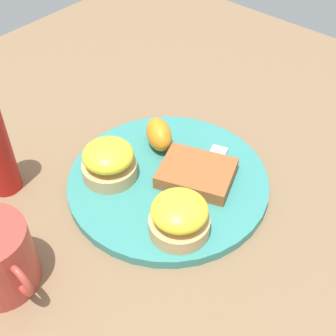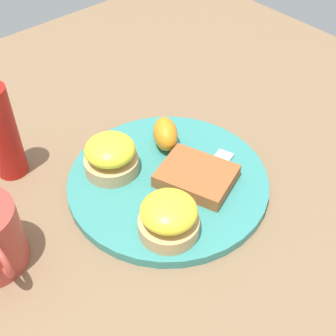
{
  "view_description": "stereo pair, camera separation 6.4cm",
  "coord_description": "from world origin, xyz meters",
  "px_view_note": "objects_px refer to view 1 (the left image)",
  "views": [
    {
      "loc": [
        0.3,
        -0.35,
        0.48
      ],
      "look_at": [
        0.0,
        0.0,
        0.03
      ],
      "focal_mm": 50.0,
      "sensor_mm": 36.0,
      "label": 1
    },
    {
      "loc": [
        0.35,
        -0.31,
        0.48
      ],
      "look_at": [
        0.0,
        0.0,
        0.03
      ],
      "focal_mm": 50.0,
      "sensor_mm": 36.0,
      "label": 2
    }
  ],
  "objects_px": {
    "hashbrown_patty": "(197,173)",
    "fork": "(201,187)",
    "sandwich_benedict_right": "(179,217)",
    "orange_wedge": "(159,134)",
    "sandwich_benedict_left": "(109,161)"
  },
  "relations": [
    {
      "from": "hashbrown_patty",
      "to": "fork",
      "type": "xyz_separation_m",
      "value": [
        0.02,
        -0.01,
        -0.01
      ]
    },
    {
      "from": "sandwich_benedict_right",
      "to": "fork",
      "type": "bearing_deg",
      "value": 107.24
    },
    {
      "from": "orange_wedge",
      "to": "sandwich_benedict_right",
      "type": "bearing_deg",
      "value": -39.62
    },
    {
      "from": "hashbrown_patty",
      "to": "fork",
      "type": "height_order",
      "value": "hashbrown_patty"
    },
    {
      "from": "sandwich_benedict_right",
      "to": "orange_wedge",
      "type": "xyz_separation_m",
      "value": [
        -0.13,
        0.11,
        -0.0
      ]
    },
    {
      "from": "orange_wedge",
      "to": "fork",
      "type": "height_order",
      "value": "orange_wedge"
    },
    {
      "from": "sandwich_benedict_left",
      "to": "hashbrown_patty",
      "type": "distance_m",
      "value": 0.12
    },
    {
      "from": "sandwich_benedict_right",
      "to": "fork",
      "type": "height_order",
      "value": "sandwich_benedict_right"
    },
    {
      "from": "hashbrown_patty",
      "to": "sandwich_benedict_right",
      "type": "bearing_deg",
      "value": -64.8
    },
    {
      "from": "fork",
      "to": "hashbrown_patty",
      "type": "bearing_deg",
      "value": 148.66
    },
    {
      "from": "sandwich_benedict_right",
      "to": "orange_wedge",
      "type": "distance_m",
      "value": 0.17
    },
    {
      "from": "sandwich_benedict_left",
      "to": "fork",
      "type": "distance_m",
      "value": 0.13
    },
    {
      "from": "sandwich_benedict_right",
      "to": "fork",
      "type": "xyz_separation_m",
      "value": [
        -0.02,
        0.08,
        -0.02
      ]
    },
    {
      "from": "sandwich_benedict_left",
      "to": "sandwich_benedict_right",
      "type": "height_order",
      "value": "same"
    },
    {
      "from": "sandwich_benedict_left",
      "to": "orange_wedge",
      "type": "height_order",
      "value": "sandwich_benedict_left"
    }
  ]
}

